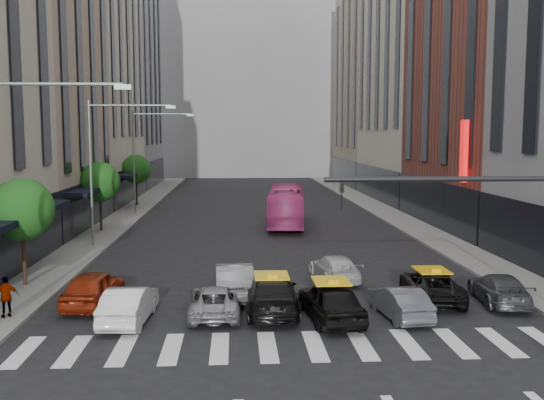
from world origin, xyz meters
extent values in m
plane|color=black|center=(0.00, 0.00, 0.00)|extent=(160.00, 160.00, 0.00)
cube|color=slate|center=(-11.50, 30.00, 0.07)|extent=(3.00, 96.00, 0.15)
cube|color=slate|center=(11.50, 30.00, 0.07)|extent=(3.00, 96.00, 0.15)
cube|color=tan|center=(-17.00, 28.00, 12.00)|extent=(8.00, 16.00, 24.00)
cube|color=beige|center=(-17.00, 46.00, 18.00)|extent=(8.00, 20.00, 36.00)
cube|color=gray|center=(-17.00, 65.00, 15.00)|extent=(8.00, 18.00, 30.00)
cube|color=brown|center=(17.00, 27.00, 13.00)|extent=(8.00, 18.00, 26.00)
cube|color=beige|center=(17.00, 46.00, 20.00)|extent=(8.00, 20.00, 40.00)
cube|color=tan|center=(17.00, 65.00, 14.00)|extent=(8.00, 18.00, 28.00)
cube|color=gray|center=(0.00, 85.00, 18.00)|extent=(30.00, 10.00, 36.00)
cylinder|color=black|center=(-11.80, 10.00, 1.72)|extent=(0.18, 0.18, 3.15)
sphere|color=#1B4A15|center=(-11.80, 10.00, 3.66)|extent=(2.88, 2.88, 2.88)
cylinder|color=black|center=(-11.80, 26.00, 1.72)|extent=(0.18, 0.18, 3.15)
sphere|color=#1B4A15|center=(-11.80, 26.00, 3.66)|extent=(2.88, 2.88, 2.88)
cylinder|color=black|center=(-11.80, 42.00, 1.72)|extent=(0.18, 0.18, 3.15)
sphere|color=#1B4A15|center=(-11.80, 42.00, 3.66)|extent=(2.88, 2.88, 2.88)
cylinder|color=gray|center=(-8.50, 4.00, 8.85)|extent=(5.00, 0.12, 0.12)
cube|color=gray|center=(-6.00, 4.00, 8.75)|extent=(0.60, 0.25, 0.18)
cylinder|color=gray|center=(-11.00, 20.00, 4.65)|extent=(0.16, 0.16, 9.00)
cylinder|color=gray|center=(-8.50, 20.00, 8.85)|extent=(5.00, 0.12, 0.12)
cube|color=gray|center=(-6.00, 20.00, 8.75)|extent=(0.60, 0.25, 0.18)
cylinder|color=gray|center=(-11.00, 36.00, 4.65)|extent=(0.16, 0.16, 9.00)
cylinder|color=gray|center=(-8.50, 36.00, 8.85)|extent=(5.00, 0.12, 0.12)
cube|color=gray|center=(-6.00, 36.00, 8.75)|extent=(0.60, 0.25, 0.18)
cylinder|color=black|center=(5.50, -1.00, 5.80)|extent=(10.00, 0.16, 0.16)
imported|color=black|center=(1.00, -1.00, 5.30)|extent=(0.13, 0.16, 0.80)
cube|color=red|center=(12.60, 20.00, 6.00)|extent=(0.30, 0.70, 4.00)
imported|color=maroon|center=(-7.95, 6.89, 0.74)|extent=(2.12, 4.49, 1.48)
imported|color=silver|center=(-6.09, 4.53, 0.69)|extent=(1.73, 4.28, 1.38)
imported|color=gray|center=(-2.90, 5.17, 0.59)|extent=(2.07, 4.30, 1.18)
imported|color=black|center=(-0.63, 5.43, 0.74)|extent=(2.13, 5.12, 1.48)
imported|color=black|center=(1.55, 4.22, 0.76)|extent=(2.35, 4.67, 1.53)
imported|color=#484A51|center=(4.29, 4.47, 0.63)|extent=(1.79, 3.93, 1.25)
imported|color=black|center=(6.28, 6.76, 0.65)|extent=(2.68, 4.91, 1.31)
imported|color=#3B3C42|center=(9.00, 6.18, 0.63)|extent=(2.26, 4.49, 1.25)
imported|color=gray|center=(-2.14, 7.84, 0.75)|extent=(1.81, 4.63, 1.50)
imported|color=beige|center=(2.73, 10.57, 0.62)|extent=(2.28, 4.44, 1.23)
imported|color=#BB3778|center=(1.91, 28.60, 1.54)|extent=(3.66, 11.26, 3.08)
imported|color=gray|center=(-10.77, 4.94, 0.93)|extent=(0.97, 0.83, 1.56)
camera|label=1|loc=(-2.03, -18.08, 7.09)|focal=40.00mm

